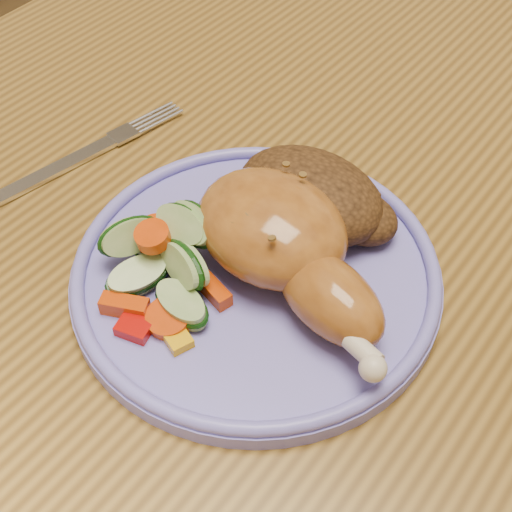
% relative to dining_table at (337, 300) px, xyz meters
% --- Properties ---
extents(dining_table, '(0.90, 1.40, 0.75)m').
position_rel_dining_table_xyz_m(dining_table, '(0.00, 0.00, 0.00)').
color(dining_table, brown).
rests_on(dining_table, ground).
extents(plate, '(0.26, 0.26, 0.01)m').
position_rel_dining_table_xyz_m(plate, '(-0.02, -0.08, 0.09)').
color(plate, '#716ACF').
rests_on(plate, dining_table).
extents(plate_rim, '(0.25, 0.25, 0.01)m').
position_rel_dining_table_xyz_m(plate_rim, '(-0.02, -0.08, 0.10)').
color(plate_rim, '#716ACF').
rests_on(plate_rim, plate).
extents(chicken_leg, '(0.18, 0.11, 0.06)m').
position_rel_dining_table_xyz_m(chicken_leg, '(-0.01, -0.07, 0.12)').
color(chicken_leg, '#A46022').
rests_on(chicken_leg, plate).
extents(rice_pilaf, '(0.12, 0.08, 0.05)m').
position_rel_dining_table_xyz_m(rice_pilaf, '(-0.02, -0.01, 0.11)').
color(rice_pilaf, '#462A11').
rests_on(rice_pilaf, plate).
extents(vegetable_pile, '(0.11, 0.11, 0.05)m').
position_rel_dining_table_xyz_m(vegetable_pile, '(-0.07, -0.12, 0.11)').
color(vegetable_pile, '#A50A05').
rests_on(vegetable_pile, plate).
extents(fork, '(0.05, 0.17, 0.00)m').
position_rel_dining_table_xyz_m(fork, '(-0.22, -0.07, 0.09)').
color(fork, silver).
rests_on(fork, dining_table).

